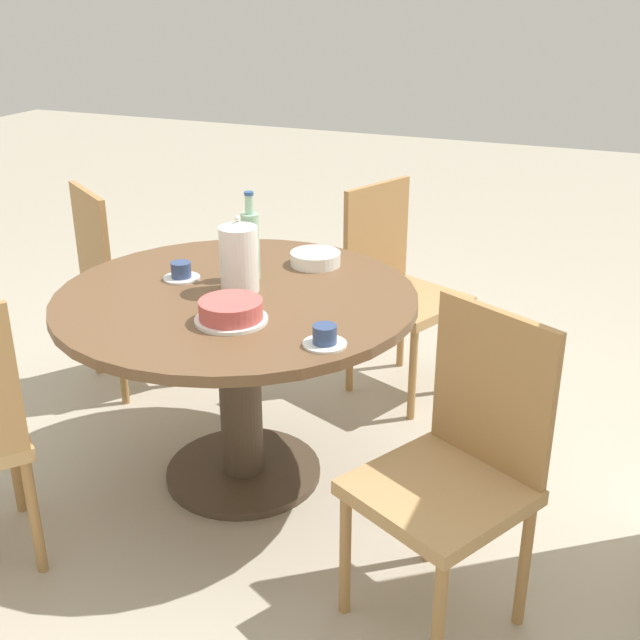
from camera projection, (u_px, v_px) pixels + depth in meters
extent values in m
plane|color=#B2A893|center=(244.00, 474.00, 3.05)|extent=(14.00, 14.00, 0.00)
cylinder|color=#473828|center=(244.00, 471.00, 3.04)|extent=(0.58, 0.58, 0.03)
cylinder|color=#473828|center=(240.00, 389.00, 2.91)|extent=(0.15, 0.15, 0.67)
cylinder|color=brown|center=(236.00, 298.00, 2.77)|extent=(1.25, 1.25, 0.04)
cylinder|color=#A87A47|center=(14.00, 460.00, 2.77)|extent=(0.03, 0.03, 0.42)
cylinder|color=#A87A47|center=(34.00, 516.00, 2.48)|extent=(0.03, 0.03, 0.42)
cylinder|color=#A87A47|center=(345.00, 554.00, 2.31)|extent=(0.03, 0.03, 0.42)
cylinder|color=#A87A47|center=(438.00, 625.00, 2.06)|extent=(0.03, 0.03, 0.42)
cylinder|color=#A87A47|center=(430.00, 506.00, 2.53)|extent=(0.03, 0.03, 0.42)
cylinder|color=#A87A47|center=(524.00, 565.00, 2.27)|extent=(0.03, 0.03, 0.42)
cube|color=tan|center=(439.00, 492.00, 2.20)|extent=(0.57, 0.57, 0.04)
cube|color=#A87A47|center=(492.00, 388.00, 2.22)|extent=(0.21, 0.37, 0.47)
cylinder|color=#A87A47|center=(413.00, 375.00, 3.36)|extent=(0.03, 0.03, 0.42)
cylinder|color=#A87A47|center=(463.00, 349.00, 3.59)|extent=(0.03, 0.03, 0.42)
cylinder|color=#A87A47|center=(350.00, 349.00, 3.59)|extent=(0.03, 0.03, 0.42)
cylinder|color=#A87A47|center=(401.00, 326.00, 3.82)|extent=(0.03, 0.03, 0.42)
cube|color=tan|center=(409.00, 301.00, 3.50)|extent=(0.55, 0.55, 0.04)
cube|color=#A87A47|center=(377.00, 236.00, 3.53)|extent=(0.38, 0.18, 0.47)
cylinder|color=#A87A47|center=(198.00, 342.00, 3.66)|extent=(0.03, 0.03, 0.42)
cylinder|color=#A87A47|center=(167.00, 316.00, 3.94)|extent=(0.03, 0.03, 0.42)
cylinder|color=#A87A47|center=(122.00, 361.00, 3.48)|extent=(0.03, 0.03, 0.42)
cylinder|color=#A87A47|center=(95.00, 332.00, 3.76)|extent=(0.03, 0.03, 0.42)
cube|color=tan|center=(141.00, 291.00, 3.62)|extent=(0.58, 0.58, 0.04)
cube|color=#A87A47|center=(92.00, 244.00, 3.42)|extent=(0.25, 0.34, 0.47)
cylinder|color=white|center=(239.00, 259.00, 2.74)|extent=(0.13, 0.13, 0.23)
cone|color=white|center=(238.00, 224.00, 2.69)|extent=(0.12, 0.12, 0.02)
sphere|color=white|center=(237.00, 218.00, 2.69)|extent=(0.02, 0.02, 0.02)
cylinder|color=#99C6A3|center=(251.00, 247.00, 2.85)|extent=(0.06, 0.06, 0.24)
cylinder|color=#99C6A3|center=(249.00, 205.00, 2.79)|extent=(0.03, 0.03, 0.07)
cylinder|color=#2D5184|center=(249.00, 193.00, 2.77)|extent=(0.03, 0.03, 0.01)
cylinder|color=white|center=(231.00, 320.00, 2.53)|extent=(0.23, 0.23, 0.01)
cylinder|color=#C65651|center=(231.00, 309.00, 2.52)|extent=(0.20, 0.20, 0.06)
cylinder|color=silver|center=(325.00, 344.00, 2.37)|extent=(0.13, 0.13, 0.01)
cylinder|color=#334775|center=(325.00, 334.00, 2.36)|extent=(0.07, 0.07, 0.06)
cylinder|color=silver|center=(182.00, 278.00, 2.89)|extent=(0.13, 0.13, 0.01)
cylinder|color=#334775|center=(181.00, 270.00, 2.88)|extent=(0.07, 0.07, 0.06)
cylinder|color=white|center=(315.00, 264.00, 3.03)|extent=(0.19, 0.19, 0.01)
cylinder|color=white|center=(315.00, 261.00, 3.03)|extent=(0.19, 0.19, 0.01)
cylinder|color=white|center=(315.00, 259.00, 3.02)|extent=(0.19, 0.19, 0.01)
cylinder|color=white|center=(315.00, 256.00, 3.02)|extent=(0.19, 0.19, 0.01)
cylinder|color=white|center=(315.00, 253.00, 3.02)|extent=(0.19, 0.19, 0.01)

